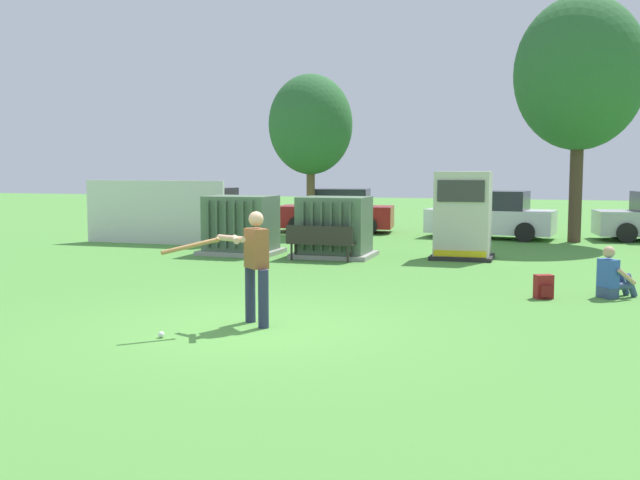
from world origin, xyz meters
name	(u,v)px	position (x,y,z in m)	size (l,w,h in m)	color
ground_plane	(252,328)	(0.00, 0.00, 0.00)	(96.00, 96.00, 0.00)	#51933D
fence_panel	(154,212)	(-7.63, 10.50, 1.00)	(4.80, 0.12, 2.00)	silver
transformer_west	(241,226)	(-3.93, 8.79, 0.79)	(2.10, 1.70, 1.62)	#9E9B93
transformer_mid_west	(334,228)	(-1.26, 8.88, 0.79)	(2.10, 1.70, 1.62)	#9E9B93
generator_enclosure	(463,216)	(2.08, 9.49, 1.14)	(1.60, 1.40, 2.30)	#262626
park_bench	(320,240)	(-1.36, 7.92, 0.54)	(1.81, 0.46, 0.92)	#2D2823
batter	(253,262)	(-0.06, 0.21, 0.98)	(1.29, 1.34, 1.74)	#282D4C
sports_ball	(161,335)	(-0.99, -0.94, 0.04)	(0.09, 0.09, 0.09)	white
seated_spectator	(612,277)	(5.37, 4.40, 0.38)	(0.77, 0.70, 0.96)	#384C75
backpack	(544,287)	(4.17, 3.91, 0.21)	(0.37, 0.35, 0.44)	maroon
tree_left	(311,125)	(-3.91, 15.05, 3.91)	(2.98, 2.98, 5.70)	brown
tree_center_left	(580,74)	(5.06, 14.93, 5.35)	(4.08, 4.08, 7.79)	#4C3828
parked_car_leftmost	(203,210)	(-8.67, 16.09, 0.75)	(4.33, 2.18, 1.62)	maroon
parked_car_left_of_center	(337,212)	(-3.28, 16.31, 0.75)	(4.37, 2.29, 1.62)	maroon
parked_car_right_of_center	(491,216)	(2.40, 15.52, 0.75)	(4.39, 2.33, 1.62)	silver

